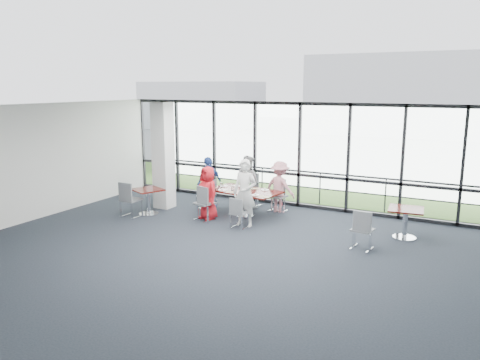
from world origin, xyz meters
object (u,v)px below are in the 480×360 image
at_px(diner_near_left, 208,193).
at_px(chair_spare_lb, 164,191).
at_px(chair_spare_la, 131,200).
at_px(chair_main_nr, 239,213).
at_px(chair_main_nl, 205,203).
at_px(diner_near_right, 245,193).
at_px(diner_end, 209,183).
at_px(chair_main_fr, 278,196).
at_px(side_table_left, 148,194).
at_px(chair_main_end, 206,194).
at_px(chair_main_fl, 252,190).
at_px(diner_far_right, 280,187).
at_px(structural_column, 163,156).
at_px(chair_spare_r, 363,230).
at_px(diner_far_left, 248,182).
at_px(side_table_right, 406,214).
at_px(main_table, 245,194).

height_order(diner_near_left, chair_spare_lb, diner_near_left).
xyz_separation_m(diner_near_left, chair_spare_la, (-2.04, -0.83, -0.25)).
bearing_deg(diner_near_left, chair_main_nr, 5.33).
xyz_separation_m(diner_near_left, chair_main_nl, (-0.02, -0.15, -0.26)).
xyz_separation_m(diner_near_right, diner_end, (-1.75, 1.06, -0.10)).
relative_size(diner_near_right, chair_main_fr, 1.94).
xyz_separation_m(side_table_left, chair_spare_la, (-0.25, -0.45, -0.11)).
height_order(chair_main_nl, chair_main_end, chair_main_nl).
bearing_deg(chair_main_fl, diner_far_right, -179.55).
relative_size(structural_column, chair_spare_r, 3.49).
height_order(chair_main_end, chair_spare_la, chair_spare_la).
distance_m(diner_near_left, diner_far_left, 1.72).
height_order(side_table_left, chair_spare_la, chair_spare_la).
bearing_deg(chair_spare_la, side_table_right, 14.11).
relative_size(structural_column, side_table_right, 3.62).
bearing_deg(chair_spare_lb, chair_main_fr, 173.85).
bearing_deg(diner_far_left, chair_main_end, 55.51).
xyz_separation_m(structural_column, chair_spare_lb, (-0.21, 0.28, -1.17)).
xyz_separation_m(main_table, chair_main_end, (-1.41, 0.20, -0.20)).
bearing_deg(chair_main_nr, side_table_right, 17.35).
bearing_deg(chair_main_fl, chair_spare_r, 166.05).
xyz_separation_m(structural_column, chair_spare_la, (-0.18, -1.32, -1.10)).
bearing_deg(diner_far_left, chair_spare_r, 173.86).
xyz_separation_m(diner_end, chair_main_fr, (1.97, 0.69, -0.33)).
bearing_deg(chair_main_fr, chair_main_nl, 64.38).
distance_m(side_table_right, chair_spare_la, 7.37).
height_order(main_table, diner_far_right, diner_far_right).
bearing_deg(chair_main_nl, chair_main_nr, 7.16).
relative_size(structural_column, chair_main_fl, 3.28).
relative_size(side_table_left, diner_near_right, 0.56).
height_order(side_table_right, chair_main_end, chair_main_end).
bearing_deg(chair_main_nr, diner_near_right, 86.03).
height_order(side_table_left, chair_spare_r, chair_spare_r).
bearing_deg(diner_end, diner_near_left, 45.19).
bearing_deg(main_table, diner_far_right, 58.01).
height_order(diner_near_right, chair_main_fl, diner_near_right).
xyz_separation_m(side_table_left, chair_spare_r, (6.20, -0.09, -0.16)).
height_order(structural_column, chair_main_nr, structural_column).
relative_size(diner_near_left, diner_near_right, 0.84).
xyz_separation_m(structural_column, diner_far_left, (2.26, 1.18, -0.80)).
bearing_deg(diner_far_left, diner_end, 58.45).
xyz_separation_m(chair_main_nr, chair_spare_lb, (-3.25, 1.13, 0.02)).
bearing_deg(diner_near_left, diner_near_right, 18.43).
height_order(chair_main_fl, chair_spare_lb, chair_main_fl).
distance_m(chair_main_nl, chair_main_end, 1.29).
bearing_deg(chair_main_fr, chair_main_nr, 96.12).
bearing_deg(chair_spare_r, diner_far_right, 152.27).
bearing_deg(diner_near_right, diner_end, 146.55).
distance_m(main_table, chair_main_fl, 1.20).
bearing_deg(chair_main_fr, chair_main_fl, -1.75).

